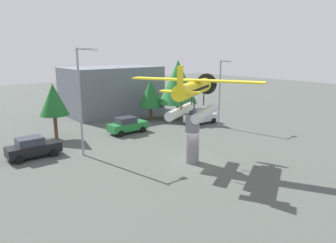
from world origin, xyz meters
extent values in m
plane|color=#4C514C|center=(0.00, 0.00, 0.00)|extent=(140.00, 140.00, 0.00)
cylinder|color=slate|center=(0.00, 0.00, 1.86)|extent=(1.10, 1.10, 3.73)
cylinder|color=silver|center=(0.47, -0.89, 4.08)|extent=(4.57, 2.85, 0.70)
cylinder|color=#333338|center=(1.29, 0.12, 4.88)|extent=(0.14, 0.14, 0.90)
cylinder|color=#333338|center=(-0.83, -1.00, 4.88)|extent=(0.14, 0.14, 0.90)
cylinder|color=silver|center=(-0.47, 0.89, 4.08)|extent=(4.57, 2.85, 0.70)
cylinder|color=#333338|center=(0.83, 1.00, 4.88)|extent=(0.14, 0.14, 0.90)
cylinder|color=#333338|center=(-1.29, -0.12, 4.88)|extent=(0.14, 0.14, 0.90)
cylinder|color=yellow|center=(0.00, 0.00, 5.88)|extent=(6.00, 3.86, 1.10)
cube|color=black|center=(0.18, 0.09, 5.88)|extent=(4.37, 3.03, 0.20)
cone|color=#262628|center=(2.88, 1.51, 5.88)|extent=(1.03, 1.10, 0.88)
cylinder|color=black|center=(3.23, 1.70, 5.88)|extent=(0.87, 1.61, 1.80)
cube|color=yellow|center=(0.35, 0.19, 6.49)|extent=(5.81, 9.72, 0.12)
cube|color=yellow|center=(-2.48, -1.30, 5.98)|extent=(1.92, 2.80, 0.10)
cube|color=yellow|center=(-2.48, -1.30, 7.08)|extent=(0.85, 0.52, 1.30)
cube|color=black|center=(-9.36, 9.16, 0.72)|extent=(4.20, 1.70, 0.80)
cube|color=#2D333D|center=(-9.61, 9.16, 1.44)|extent=(2.00, 1.56, 0.64)
cylinder|color=black|center=(-8.01, 8.26, 0.32)|extent=(0.64, 0.22, 0.64)
cylinder|color=black|center=(-8.01, 10.06, 0.32)|extent=(0.64, 0.22, 0.64)
cylinder|color=black|center=(-10.71, 8.26, 0.32)|extent=(0.64, 0.22, 0.64)
cylinder|color=black|center=(-10.71, 10.06, 0.32)|extent=(0.64, 0.22, 0.64)
cube|color=#237A38|center=(0.92, 10.94, 0.72)|extent=(4.20, 1.70, 0.80)
cube|color=#2D333D|center=(0.67, 10.94, 1.44)|extent=(2.00, 1.56, 0.64)
cylinder|color=black|center=(2.27, 10.04, 0.32)|extent=(0.64, 0.22, 0.64)
cylinder|color=black|center=(2.27, 11.84, 0.32)|extent=(0.64, 0.22, 0.64)
cylinder|color=black|center=(-0.43, 10.04, 0.32)|extent=(0.64, 0.22, 0.64)
cylinder|color=black|center=(-0.43, 11.84, 0.32)|extent=(0.64, 0.22, 0.64)
cube|color=silver|center=(10.10, 9.06, 0.72)|extent=(4.20, 1.70, 0.80)
cube|color=#2D333D|center=(9.85, 9.06, 1.44)|extent=(2.00, 1.56, 0.64)
cylinder|color=black|center=(11.45, 8.16, 0.32)|extent=(0.64, 0.22, 0.64)
cylinder|color=black|center=(11.45, 9.96, 0.32)|extent=(0.64, 0.22, 0.64)
cylinder|color=black|center=(8.75, 8.16, 0.32)|extent=(0.64, 0.22, 0.64)
cylinder|color=black|center=(8.75, 9.96, 0.32)|extent=(0.64, 0.22, 0.64)
cylinder|color=gray|center=(-5.96, 7.12, 4.46)|extent=(0.18, 0.18, 8.91)
cylinder|color=gray|center=(-5.16, 7.12, 8.81)|extent=(1.60, 0.12, 0.12)
cube|color=silver|center=(-4.46, 7.12, 8.76)|extent=(0.50, 0.28, 0.20)
cylinder|color=gray|center=(10.44, 6.50, 3.80)|extent=(0.18, 0.18, 7.60)
cylinder|color=gray|center=(11.24, 6.50, 7.50)|extent=(1.60, 0.12, 0.12)
cube|color=silver|center=(11.94, 6.50, 7.45)|extent=(0.50, 0.28, 0.20)
cube|color=slate|center=(5.41, 22.00, 3.21)|extent=(12.96, 7.57, 6.42)
cylinder|color=brown|center=(-5.87, 13.57, 1.21)|extent=(0.36, 0.36, 2.43)
cone|color=#1E6028|center=(-5.87, 13.57, 3.99)|extent=(2.82, 2.82, 3.13)
cylinder|color=brown|center=(6.85, 14.81, 0.82)|extent=(0.36, 0.36, 1.64)
cone|color=#1E6028|center=(6.85, 14.81, 3.36)|extent=(3.10, 3.10, 3.45)
cylinder|color=brown|center=(9.60, 12.71, 1.05)|extent=(0.36, 0.36, 2.10)
cone|color=#287033|center=(9.60, 12.71, 4.82)|extent=(4.89, 4.89, 5.43)
camera|label=1|loc=(-16.48, -17.07, 8.77)|focal=33.51mm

